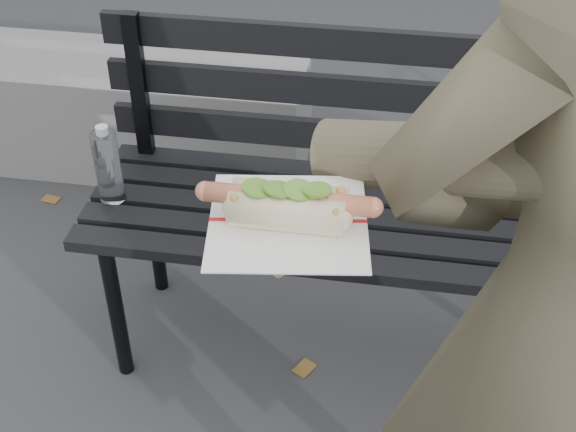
{
  "coord_description": "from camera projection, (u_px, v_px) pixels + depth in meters",
  "views": [
    {
      "loc": [
        0.0,
        -0.78,
        1.68
      ],
      "look_at": [
        -0.12,
        -0.03,
        1.09
      ],
      "focal_mm": 50.0,
      "sensor_mm": 36.0,
      "label": 1
    }
  ],
  "objects": [
    {
      "name": "park_bench",
      "position": [
        385.0,
        186.0,
        1.98
      ],
      "size": [
        1.5,
        0.44,
        0.88
      ],
      "color": "black",
      "rests_on": "ground"
    },
    {
      "name": "held_hotdog",
      "position": [
        456.0,
        177.0,
        0.97
      ],
      "size": [
        0.63,
        0.31,
        0.2
      ],
      "color": "brown"
    },
    {
      "name": "concrete_block",
      "position": [
        140.0,
        113.0,
        2.9
      ],
      "size": [
        1.2,
        0.4,
        0.4
      ],
      "primitive_type": "cube",
      "color": "slate",
      "rests_on": "ground"
    }
  ]
}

